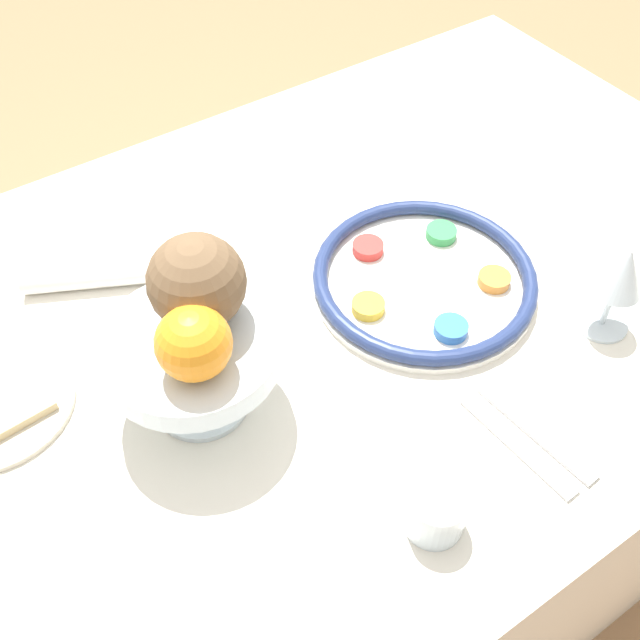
% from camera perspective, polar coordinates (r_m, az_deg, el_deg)
% --- Properties ---
extents(ground_plane, '(8.00, 8.00, 0.00)m').
position_cam_1_polar(ground_plane, '(1.58, -2.15, -17.32)').
color(ground_plane, '#99704C').
extents(dining_table, '(1.59, 0.91, 0.71)m').
position_cam_1_polar(dining_table, '(1.26, -2.62, -10.83)').
color(dining_table, silver).
rests_on(dining_table, ground_plane).
extents(seder_plate, '(0.30, 0.30, 0.03)m').
position_cam_1_polar(seder_plate, '(1.01, 7.94, 3.15)').
color(seder_plate, white).
rests_on(seder_plate, dining_table).
extents(wine_glass, '(0.07, 0.07, 0.13)m').
position_cam_1_polar(wine_glass, '(0.97, 22.03, 3.19)').
color(wine_glass, silver).
rests_on(wine_glass, dining_table).
extents(fruit_stand, '(0.20, 0.20, 0.12)m').
position_cam_1_polar(fruit_stand, '(0.83, -9.69, -2.55)').
color(fruit_stand, silver).
rests_on(fruit_stand, dining_table).
extents(orange_fruit, '(0.08, 0.08, 0.08)m').
position_cam_1_polar(orange_fruit, '(0.76, -9.61, -1.77)').
color(orange_fruit, orange).
rests_on(orange_fruit, fruit_stand).
extents(coconut, '(0.11, 0.11, 0.11)m').
position_cam_1_polar(coconut, '(0.79, -9.38, 2.87)').
color(coconut, brown).
rests_on(coconut, fruit_stand).
extents(napkin_roll, '(0.18, 0.12, 0.04)m').
position_cam_1_polar(napkin_roll, '(1.05, -16.91, 3.30)').
color(napkin_roll, white).
rests_on(napkin_roll, dining_table).
extents(cup_near, '(0.06, 0.06, 0.06)m').
position_cam_1_polar(cup_near, '(0.80, 8.81, -14.13)').
color(cup_near, silver).
rests_on(cup_near, dining_table).
extents(fork_left, '(0.03, 0.17, 0.01)m').
position_cam_1_polar(fork_left, '(0.90, 16.17, -8.18)').
color(fork_left, silver).
rests_on(fork_left, dining_table).
extents(fork_right, '(0.03, 0.16, 0.01)m').
position_cam_1_polar(fork_right, '(0.89, 14.80, -9.14)').
color(fork_right, silver).
rests_on(fork_right, dining_table).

